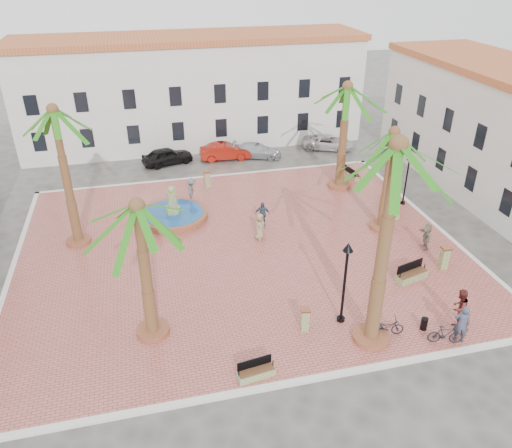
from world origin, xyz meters
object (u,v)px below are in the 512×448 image
at_px(palm_nw, 56,125).
at_px(pedestrian_north, 192,191).
at_px(fountain, 173,214).
at_px(pedestrian_fountain_a, 260,226).
at_px(bench_se, 411,275).
at_px(bollard_e, 444,258).
at_px(bollard_se, 305,319).
at_px(car_black, 167,156).
at_px(palm_sw, 139,223).
at_px(pedestrian_east, 426,236).
at_px(bench_s, 256,373).
at_px(litter_bin, 424,324).
at_px(bench_e, 389,210).
at_px(bicycle_a, 386,327).
at_px(bicycle_b, 445,335).
at_px(palm_e, 393,145).
at_px(pedestrian_fountain_b, 262,214).
at_px(car_white, 328,142).
at_px(bollard_n, 207,179).
at_px(cyclist_a, 462,324).
at_px(cyclist_b, 459,307).
at_px(lamppost_s, 346,269).
at_px(car_silver, 257,150).
at_px(palm_s, 395,169).
at_px(lamppost_e, 408,171).
at_px(car_red, 225,151).
at_px(bench_ne, 352,175).
at_px(palm_ne, 347,99).

bearing_deg(palm_nw, pedestrian_north, 27.03).
relative_size(fountain, pedestrian_fountain_a, 2.64).
distance_m(bench_se, bollard_e, 2.36).
distance_m(bollard_se, car_black, 23.21).
bearing_deg(fountain, car_black, 87.26).
distance_m(palm_nw, palm_sw, 10.32).
distance_m(fountain, pedestrian_east, 16.14).
relative_size(palm_nw, bench_s, 5.16).
bearing_deg(bench_se, litter_bin, -126.61).
distance_m(bench_se, bench_e, 7.73).
height_order(bicycle_a, bicycle_b, bicycle_b).
xyz_separation_m(palm_e, bicycle_a, (-4.42, -9.39, -5.19)).
distance_m(bollard_se, pedestrian_fountain_b, 10.29).
bearing_deg(car_white, pedestrian_fountain_b, 167.02).
bearing_deg(bollard_n, bench_se, -58.15).
bearing_deg(litter_bin, bench_s, -172.85).
xyz_separation_m(cyclist_a, pedestrian_east, (2.75, 7.67, -0.17)).
xyz_separation_m(bench_s, cyclist_b, (10.15, 1.04, 0.74)).
bearing_deg(bench_e, lamppost_s, 146.37).
height_order(palm_nw, bench_s, palm_nw).
relative_size(bench_e, cyclist_a, 1.04).
bearing_deg(palm_sw, cyclist_a, -15.82).
xyz_separation_m(bollard_se, car_white, (9.95, 23.01, -0.18)).
height_order(bench_e, pedestrian_north, pedestrian_north).
xyz_separation_m(palm_nw, car_silver, (14.09, 11.61, -6.98)).
relative_size(palm_s, lamppost_e, 2.68).
bearing_deg(bench_e, car_red, 38.64).
bearing_deg(bicycle_a, bollard_se, 82.24).
bearing_deg(palm_e, car_silver, 108.47).
xyz_separation_m(bench_s, lamppost_s, (4.86, 2.56, 2.75)).
bearing_deg(palm_s, pedestrian_fountain_a, 105.48).
height_order(bench_s, bench_e, bench_e).
xyz_separation_m(bench_ne, cyclist_a, (-2.67, -18.48, 0.74)).
bearing_deg(car_black, palm_nw, 136.17).
distance_m(bicycle_b, pedestrian_fountain_b, 13.71).
relative_size(lamppost_s, litter_bin, 7.05).
distance_m(cyclist_b, car_silver, 24.18).
xyz_separation_m(bollard_e, car_white, (0.73, 19.91, -0.25)).
bearing_deg(bench_ne, bench_e, 170.48).
distance_m(palm_s, car_white, 26.59).
bearing_deg(palm_s, bollard_e, 34.39).
bearing_deg(bench_ne, bench_se, 160.34).
relative_size(bollard_se, pedestrian_fountain_a, 0.73).
height_order(palm_nw, bollard_e, palm_nw).
bearing_deg(pedestrian_east, pedestrian_fountain_a, -96.01).
height_order(cyclist_b, car_red, cyclist_b).
bearing_deg(bollard_n, bench_ne, -4.22).
height_order(fountain, litter_bin, fountain).
height_order(palm_ne, car_black, palm_ne).
xyz_separation_m(bench_ne, cyclist_b, (-2.10, -17.42, 0.74)).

